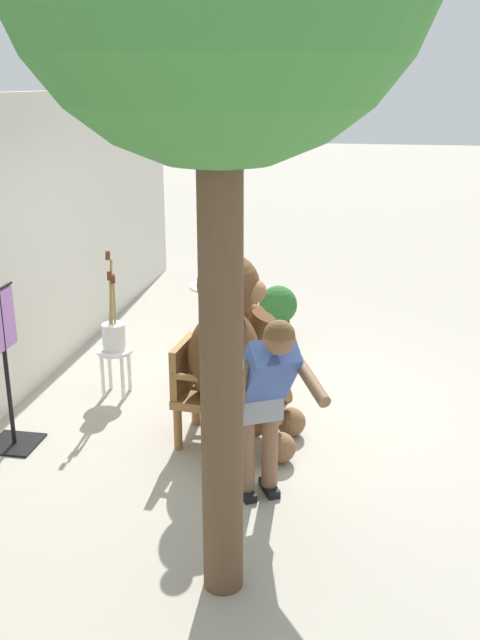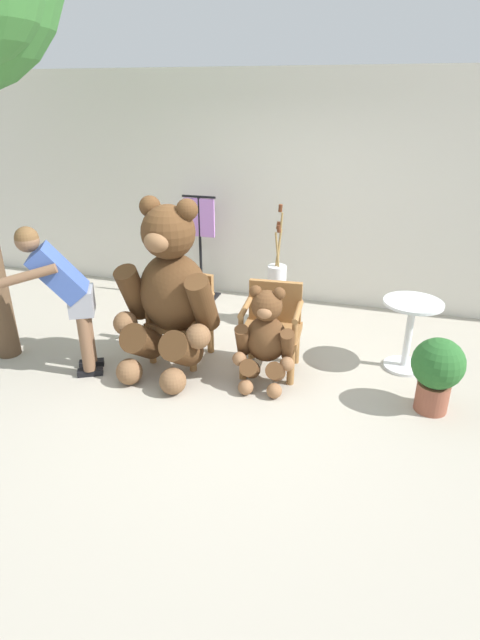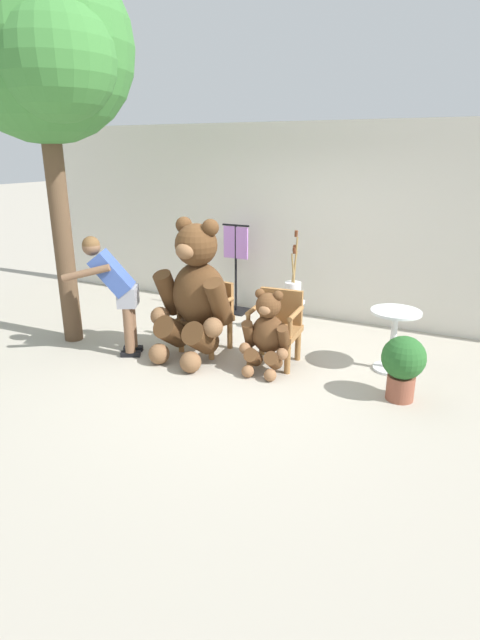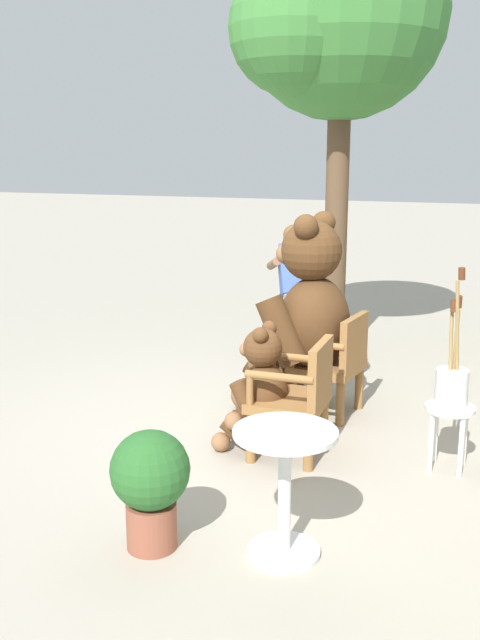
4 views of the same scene
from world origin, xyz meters
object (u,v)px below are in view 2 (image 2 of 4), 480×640
Objects in this scene: wooden_chair_left at (183,314)px; white_stool at (276,296)px; round_side_table at (410,327)px; teddy_bear_small at (265,338)px; brush_bucket at (277,273)px; wooden_chair_right at (272,326)px; person_visitor at (63,288)px; clothing_display_stand at (200,246)px; teddy_bear_large at (169,290)px; potted_plant at (437,370)px.

wooden_chair_left reaches higher than white_stool.
white_stool is 0.64× the size of round_side_table.
brush_bucket is at bearing 98.73° from teddy_bear_small.
person_visitor reaches higher than wooden_chair_right.
round_side_table is 2.87m from clothing_display_stand.
teddy_bear_large reaches higher than brush_bucket.
wooden_chair_right is 1.34m from round_side_table.
teddy_bear_small is 1.41× the size of potted_plant.
brush_bucket is (0.75, 1.31, -0.19)m from teddy_bear_large.
teddy_bear_large reaches higher than clothing_display_stand.
person_visitor is at bearing -156.59° from teddy_bear_large.
clothing_display_stand is at bearing 146.84° from potted_plant.
clothing_display_stand is (-0.38, 1.81, -0.10)m from teddy_bear_large.
teddy_bear_large is (-0.94, -0.27, 0.36)m from wooden_chair_right.
clothing_display_stand is at bearing 126.14° from teddy_bear_small.
wooden_chair_left is at bearing -125.39° from white_stool.
clothing_display_stand reaches higher than wooden_chair_left.
wooden_chair_right is 0.63× the size of clothing_display_stand.
wooden_chair_left and wooden_chair_right have the same top height.
teddy_bear_small is 1.92m from person_visitor.
round_side_table is (3.11, 1.03, -0.44)m from person_visitor.
teddy_bear_small is at bearing -81.23° from white_stool.
person_visitor reaches higher than teddy_bear_small.
white_stool is at bearing -159.20° from brush_bucket.
wooden_chair_right is 1.26× the size of potted_plant.
teddy_bear_large reaches higher than white_stool.
teddy_bear_large reaches higher than wooden_chair_right.
brush_bucket is at bearing 141.55° from potted_plant.
clothing_display_stand is (-1.34, 1.83, 0.25)m from teddy_bear_small.
brush_bucket is (-0.20, 1.33, 0.17)m from teddy_bear_small.
potted_plant is 3.40m from clothing_display_stand.
person_visitor is 3.39m from potted_plant.
white_stool is 2.18m from potted_plant.
round_side_table is (2.22, 0.38, -0.01)m from wooden_chair_left.
clothing_display_stand is at bearing 130.84° from wooden_chair_right.
wooden_chair_left is 2.46m from potted_plant.
round_side_table is at bearing 9.72° from wooden_chair_left.
teddy_bear_small reaches higher than wooden_chair_right.
wooden_chair_right is 0.51× the size of teddy_bear_large.
clothing_display_stand is (0.50, 2.19, -0.17)m from person_visitor.
wooden_chair_right is at bearing 91.64° from teddy_bear_small.
teddy_bear_small is 1.00× the size of brush_bucket.
wooden_chair_left reaches higher than round_side_table.
round_side_table is at bearing 16.47° from wooden_chair_right.
clothing_display_stand is (-0.39, 1.54, 0.26)m from wooden_chair_left.
clothing_display_stand is at bearing 156.15° from white_stool.
wooden_chair_left is 1.19× the size of round_side_table.
person_visitor is at bearing -160.30° from wooden_chair_right.
brush_bucket reaches higher than white_stool.
teddy_bear_large is at bearing -119.79° from brush_bucket.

